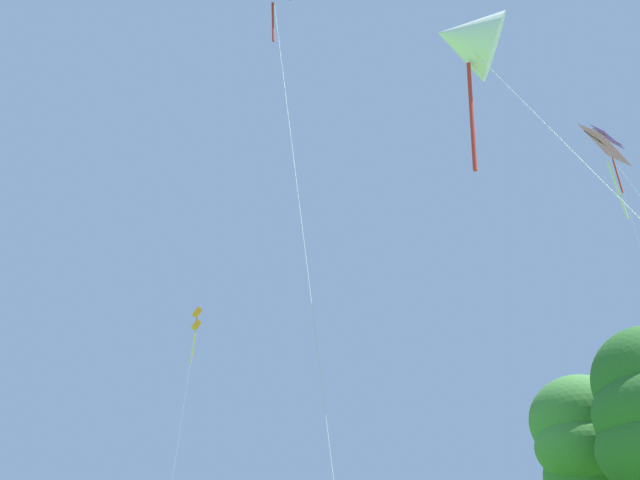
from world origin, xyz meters
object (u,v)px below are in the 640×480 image
kite_purple_streamer (612,155)px  kite_pink_low (611,161)px  kite_black_large (274,5)px  kite_orange_box (196,321)px  tree_right_cluster (586,446)px  kite_white_distant (466,40)px

kite_purple_streamer → kite_pink_low: bearing=-120.5°
kite_black_large → kite_orange_box: size_ratio=1.37×
kite_black_large → tree_right_cluster: kite_black_large is taller
kite_pink_low → tree_right_cluster: size_ratio=1.82×
kite_white_distant → kite_purple_streamer: bearing=50.8°
kite_white_distant → kite_orange_box: 30.51m
tree_right_cluster → kite_white_distant: bearing=-118.7°
kite_purple_streamer → tree_right_cluster: (-1.88, 3.29, -12.93)m
kite_pink_low → kite_orange_box: bearing=128.1°
kite_black_large → tree_right_cluster: bearing=37.7°
kite_purple_streamer → kite_white_distant: bearing=-129.2°
kite_white_distant → kite_black_large: kite_black_large is taller
kite_orange_box → tree_right_cluster: size_ratio=1.75×
kite_pink_low → kite_orange_box: 27.30m
tree_right_cluster → kite_purple_streamer: bearing=-60.3°
kite_white_distant → kite_black_large: (-4.97, 5.97, 6.15)m
kite_pink_low → kite_purple_streamer: bearing=59.5°
kite_white_distant → tree_right_cluster: 20.89m
kite_orange_box → kite_pink_low: bearing=-51.9°
kite_pink_low → kite_orange_box: size_ratio=1.04×
kite_purple_streamer → kite_orange_box: kite_purple_streamer is taller
kite_purple_streamer → tree_right_cluster: 13.48m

